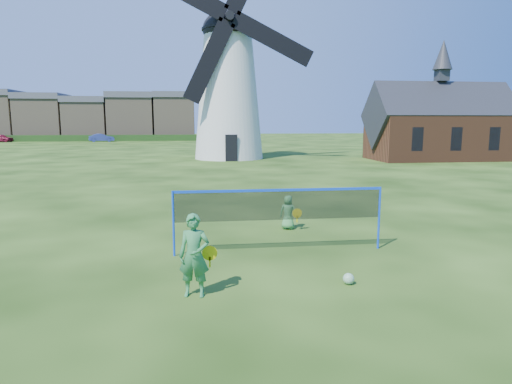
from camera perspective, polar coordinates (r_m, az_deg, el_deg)
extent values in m
plane|color=black|center=(10.31, -0.76, -8.72)|extent=(220.00, 220.00, 0.00)
ellipsoid|color=black|center=(39.28, -3.59, 19.86)|extent=(4.16, 4.16, 3.12)
cylinder|color=black|center=(39.28, -3.59, 19.86)|extent=(4.31, 4.31, 0.17)
cube|color=black|center=(35.79, -3.14, 5.60)|extent=(0.96, 0.12, 2.12)
cube|color=black|center=(36.36, -3.26, 11.57)|extent=(0.67, 0.12, 0.87)
cube|color=black|center=(37.09, -3.36, 16.30)|extent=(0.58, 0.12, 0.77)
cylinder|color=black|center=(37.42, -3.38, 21.32)|extent=(0.67, 1.16, 0.67)
cylinder|color=black|center=(41.81, -3.84, 20.40)|extent=(2.12, 0.12, 2.12)
cylinder|color=black|center=(41.34, -3.80, 20.54)|extent=(0.13, 1.73, 0.13)
cube|color=black|center=(36.53, -5.99, 16.22)|extent=(4.17, 0.10, 6.65)
cube|color=black|center=(37.26, 2.15, 18.80)|extent=(6.65, 0.10, 4.17)
cube|color=brown|center=(40.29, 22.11, 6.40)|extent=(10.84, 5.42, 3.61)
cube|color=#2D3035|center=(40.28, 22.26, 8.97)|extent=(11.39, 5.52, 5.52)
cube|color=#2D3035|center=(40.44, 22.53, 13.51)|extent=(0.90, 0.90, 0.90)
cone|color=#2D3035|center=(40.62, 22.67, 15.79)|extent=(1.54, 1.54, 2.35)
cube|color=black|center=(36.45, 19.80, 6.33)|extent=(0.90, 0.09, 1.81)
cube|color=black|center=(37.99, 24.08, 6.17)|extent=(0.90, 0.09, 1.81)
cube|color=black|center=(39.73, 28.00, 5.99)|extent=(0.90, 0.09, 1.81)
cylinder|color=blue|center=(10.63, -10.44, -3.99)|extent=(0.05, 0.05, 1.55)
cylinder|color=blue|center=(11.49, 15.35, -3.20)|extent=(0.05, 0.05, 1.55)
cube|color=black|center=(10.71, 2.99, -1.71)|extent=(5.00, 0.01, 0.70)
cube|color=blue|center=(10.65, 3.01, 0.25)|extent=(5.00, 0.02, 0.06)
imported|color=#327D45|center=(8.17, -7.85, -7.99)|extent=(0.61, 0.45, 1.52)
cylinder|color=yellow|center=(8.35, -5.90, -7.72)|extent=(0.28, 0.02, 0.28)
cube|color=yellow|center=(8.40, -5.89, -8.83)|extent=(0.03, 0.02, 0.20)
imported|color=#4B9C50|center=(13.17, 4.10, -2.58)|extent=(0.57, 0.48, 1.00)
cylinder|color=yellow|center=(13.01, 5.24, -2.70)|extent=(0.28, 0.02, 0.28)
cube|color=yellow|center=(13.04, 5.23, -3.43)|extent=(0.03, 0.02, 0.20)
sphere|color=green|center=(9.04, 11.67, -10.74)|extent=(0.22, 0.22, 0.22)
cube|color=#8F7A5F|center=(85.85, -25.39, 8.25)|extent=(7.27, 8.00, 6.80)
cube|color=#4C4C54|center=(85.95, -25.56, 10.85)|extent=(7.57, 8.40, 1.00)
cube|color=#8F7A5F|center=(83.89, -20.53, 8.38)|extent=(6.89, 8.00, 6.29)
cube|color=#4C4C54|center=(83.97, -20.67, 10.86)|extent=(7.19, 8.40, 1.00)
cube|color=#8F7A5F|center=(82.54, -15.41, 8.90)|extent=(7.50, 8.00, 7.09)
cube|color=#4C4C54|center=(82.66, -15.53, 11.70)|extent=(7.80, 8.40, 1.00)
cube|color=#8F7A5F|center=(81.85, -10.22, 9.11)|extent=(6.69, 8.00, 7.18)
cube|color=#4C4C54|center=(81.98, -10.30, 11.97)|extent=(6.99, 8.40, 1.00)
cube|color=#193814|center=(78.63, -22.89, 6.31)|extent=(62.00, 0.80, 1.00)
imported|color=maroon|center=(80.47, -29.65, 5.97)|extent=(3.81, 2.21, 1.22)
imported|color=navy|center=(74.88, -19.01, 6.53)|extent=(4.01, 2.02, 1.26)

